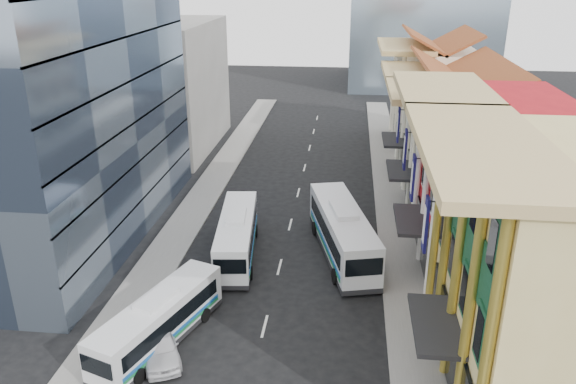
# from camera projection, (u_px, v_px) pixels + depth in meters

# --- Properties ---
(sidewalk_right) EXTENTS (3.00, 90.00, 0.15)m
(sidewalk_right) POSITION_uv_depth(u_px,v_px,m) (396.00, 229.00, 44.68)
(sidewalk_right) COLOR slate
(sidewalk_right) RESTS_ON ground
(sidewalk_left) EXTENTS (3.00, 90.00, 0.15)m
(sidewalk_left) POSITION_uv_depth(u_px,v_px,m) (188.00, 219.00, 46.43)
(sidewalk_left) COLOR slate
(sidewalk_left) RESTS_ON ground
(shophouse_tan) EXTENTS (8.00, 14.00, 12.00)m
(shophouse_tan) POSITION_uv_depth(u_px,v_px,m) (549.00, 276.00, 26.23)
(shophouse_tan) COLOR #DAC57D
(shophouse_tan) RESTS_ON ground
(shophouse_red) EXTENTS (8.00, 10.00, 12.00)m
(shophouse_red) POSITION_uv_depth(u_px,v_px,m) (491.00, 185.00, 37.30)
(shophouse_red) COLOR #AC1319
(shophouse_red) RESTS_ON ground
(shophouse_cream_near) EXTENTS (8.00, 9.00, 10.00)m
(shophouse_cream_near) POSITION_uv_depth(u_px,v_px,m) (464.00, 155.00, 46.43)
(shophouse_cream_near) COLOR white
(shophouse_cream_near) RESTS_ON ground
(shophouse_cream_mid) EXTENTS (8.00, 9.00, 10.00)m
(shophouse_cream_mid) POSITION_uv_depth(u_px,v_px,m) (447.00, 126.00, 54.73)
(shophouse_cream_mid) COLOR white
(shophouse_cream_mid) RESTS_ON ground
(shophouse_cream_far) EXTENTS (8.00, 12.00, 11.00)m
(shophouse_cream_far) POSITION_uv_depth(u_px,v_px,m) (434.00, 98.00, 64.23)
(shophouse_cream_far) COLOR white
(shophouse_cream_far) RESTS_ON ground
(office_tower) EXTENTS (12.00, 26.00, 30.00)m
(office_tower) POSITION_uv_depth(u_px,v_px,m) (43.00, 36.00, 38.97)
(office_tower) COLOR #3A485D
(office_tower) RESTS_ON ground
(office_block_far) EXTENTS (10.00, 18.00, 14.00)m
(office_block_far) POSITION_uv_depth(u_px,v_px,m) (168.00, 86.00, 63.06)
(office_block_far) COLOR gray
(office_block_far) RESTS_ON ground
(bus_left_near) EXTENTS (5.24, 9.64, 3.03)m
(bus_left_near) POSITION_uv_depth(u_px,v_px,m) (159.00, 320.00, 30.66)
(bus_left_near) COLOR silver
(bus_left_near) RESTS_ON ground
(bus_left_far) EXTENTS (3.53, 10.48, 3.30)m
(bus_left_far) POSITION_uv_depth(u_px,v_px,m) (237.00, 235.00, 40.10)
(bus_left_far) COLOR white
(bus_left_far) RESTS_ON ground
(bus_right) EXTENTS (5.55, 12.09, 3.78)m
(bus_right) POSITION_uv_depth(u_px,v_px,m) (343.00, 231.00, 40.10)
(bus_right) COLOR silver
(bus_right) RESTS_ON ground
(sedan_left) EXTENTS (3.59, 4.98, 1.57)m
(sedan_left) POSITION_uv_depth(u_px,v_px,m) (160.00, 344.00, 29.85)
(sedan_left) COLOR silver
(sedan_left) RESTS_ON ground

